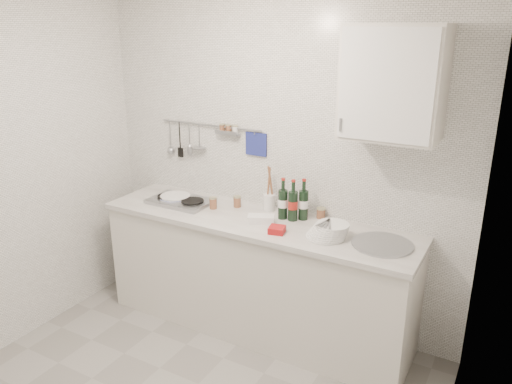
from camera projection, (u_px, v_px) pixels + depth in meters
back_wall at (275, 166)px, 3.84m from camera, size 3.00×0.02×2.50m
wall_right at (448, 300)px, 1.99m from camera, size 0.02×2.80×2.50m
counter at (257, 277)px, 3.86m from camera, size 2.44×0.64×0.96m
wall_rail at (208, 137)px, 4.04m from camera, size 0.98×0.09×0.34m
wall_cabinet at (393, 83)px, 3.05m from camera, size 0.60×0.38×0.70m
plate_stack_hob at (174, 198)px, 4.07m from camera, size 0.27×0.26×0.04m
plate_stack_sink at (329, 231)px, 3.37m from camera, size 0.29×0.27×0.11m
wine_bottles at (293, 199)px, 3.64m from camera, size 0.21×0.13×0.31m
butter_dish at (261, 219)px, 3.62m from camera, size 0.21×0.17×0.06m
strawberry_punnet at (277, 230)px, 3.45m from camera, size 0.13×0.13×0.04m
utensil_crock at (269, 200)px, 3.84m from camera, size 0.09×0.09×0.36m
jar_a at (237, 201)px, 3.93m from camera, size 0.06×0.06×0.09m
jar_b at (321, 213)px, 3.70m from camera, size 0.07×0.07×0.08m
jar_c at (336, 226)px, 3.44m from camera, size 0.07×0.07×0.09m
jar_d at (213, 203)px, 3.89m from camera, size 0.06×0.06×0.09m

